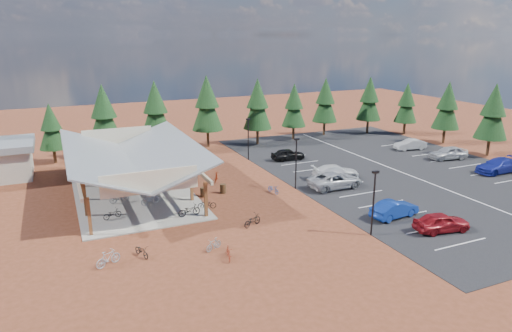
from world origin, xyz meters
The scene contains 44 objects.
ground centered at (0.00, 0.00, 0.00)m, with size 140.00×140.00×0.00m, color #562A16.
asphalt_lot centered at (18.50, 3.00, 0.02)m, with size 27.00×44.00×0.04m, color black.
concrete_pad centered at (-10.00, 7.00, 0.05)m, with size 10.60×18.60×0.10m, color gray.
bike_pavilion centered at (-10.00, 7.00, 3.82)m, with size 11.65×19.40×4.97m.
lamp_post_0 centered at (5.00, -10.00, 2.98)m, with size 0.50×0.25×5.14m.
lamp_post_1 centered at (5.00, 2.00, 2.98)m, with size 0.50×0.25×5.14m.
lamp_post_2 centered at (5.00, 14.00, 2.98)m, with size 0.50×0.25×5.14m.
trash_bin_0 centered at (-4.08, 3.53, 0.45)m, with size 0.60×0.60×0.90m, color #402A17.
trash_bin_1 centered at (-2.04, 3.72, 0.45)m, with size 0.60×0.60×0.90m, color #402A17.
pine_1 centered at (-16.70, 22.10, 4.39)m, with size 3.09×3.09×7.20m.
pine_2 centered at (-10.72, 21.61, 5.63)m, with size 3.96×3.96×9.21m.
pine_3 centered at (-4.32, 22.35, 5.67)m, with size 3.98×3.98×9.28m.
pine_4 centered at (2.63, 22.50, 5.96)m, with size 4.19×4.19×9.75m.
pine_5 centered at (9.45, 21.18, 5.60)m, with size 3.93×3.93×9.17m.
pine_6 centered at (15.51, 21.85, 4.97)m, with size 3.49×3.49×8.14m.
pine_7 centered at (21.23, 22.58, 5.30)m, with size 3.73×3.73×8.68m.
pine_8 centered at (28.19, 21.06, 5.34)m, with size 3.76×3.76×8.75m.
pine_11 centered at (33.61, 3.59, 5.58)m, with size 3.92×3.92×9.13m.
pine_12 centered at (33.84, 11.10, 5.30)m, with size 3.72×3.72×8.68m.
pine_13 centered at (32.83, 18.04, 4.81)m, with size 3.39×3.39×7.89m.
bike_0 centered at (-12.69, 1.22, 0.51)m, with size 0.54×1.55×0.82m, color black.
bike_1 centered at (-11.63, 4.80, 0.63)m, with size 0.50×1.77×1.06m, color gray.
bike_2 centered at (-11.09, 8.27, 0.59)m, with size 0.65×1.87×0.98m, color navy.
bike_3 centered at (-12.39, 11.36, 0.65)m, with size 0.52×1.83×1.10m, color maroon.
bike_4 centered at (-6.70, -0.80, 0.60)m, with size 0.67×1.92×1.01m, color black.
bike_5 centered at (-9.17, 3.22, 0.62)m, with size 0.49×1.74×1.05m, color #919399.
bike_6 centered at (-6.38, 7.80, 0.50)m, with size 0.54×1.54×0.81m, color navy.
bike_7 centered at (-6.83, 11.30, 0.61)m, with size 0.48×1.71×1.03m, color maroon.
bike_8 centered at (-11.69, -6.39, 0.42)m, with size 0.56×1.62×0.85m, color black.
bike_9 centered at (-13.96, -6.83, 0.55)m, with size 0.52×1.84×1.11m, color #92939B.
bike_11 centered at (-6.35, -9.19, 0.47)m, with size 0.44×1.57×0.94m, color maroon.
bike_12 centered at (-2.61, -4.70, 0.48)m, with size 0.64×1.84×0.96m, color black.
bike_13 centered at (-6.82, -7.48, 0.44)m, with size 0.42×1.47×0.89m, color gray.
bike_14 centered at (2.43, 1.78, 0.42)m, with size 0.56×1.59×0.84m, color navy.
bike_15 centered at (-1.42, 7.45, 0.49)m, with size 0.46×1.64×0.98m, color maroon.
bike_16 centered at (-4.77, 0.37, 0.43)m, with size 0.57×1.64×0.86m, color black.
car_0 centered at (10.40, -11.65, 0.79)m, with size 1.76×4.38×1.49m, color maroon.
car_1 centered at (8.95, -7.91, 0.77)m, with size 1.54×4.41×1.45m, color navy.
car_2 centered at (8.69, 0.59, 0.82)m, with size 2.59×5.61×1.56m, color #9C9EA4.
car_3 centered at (10.48, 3.17, 0.77)m, with size 2.04×5.01×1.46m, color silver.
car_4 centered at (9.36, 11.86, 0.74)m, with size 1.66×4.13×1.41m, color black.
car_7 centered at (28.17, -2.35, 0.84)m, with size 2.23×5.49×1.59m, color navy.
car_8 centered at (27.48, 4.14, 0.85)m, with size 1.91×4.76×1.62m, color #9E9FA4.
car_9 centered at (26.65, 9.85, 0.74)m, with size 1.47×4.22×1.39m, color #B9B9B9.
Camera 1 is at (-16.09, -35.74, 14.77)m, focal length 32.00 mm.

